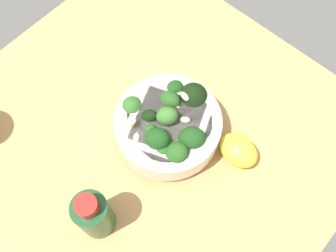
# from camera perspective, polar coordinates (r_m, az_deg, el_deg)

# --- Properties ---
(ground_plane) EXTENTS (0.70, 0.70, 0.05)m
(ground_plane) POSITION_cam_1_polar(r_m,az_deg,el_deg) (0.74, -3.37, -2.45)
(ground_plane) COLOR tan
(bowl_of_broccoli) EXTENTS (0.19, 0.19, 0.10)m
(bowl_of_broccoli) POSITION_cam_1_polar(r_m,az_deg,el_deg) (0.68, 0.10, 0.14)
(bowl_of_broccoli) COLOR silver
(bowl_of_broccoli) RESTS_ON ground_plane
(lemon_wedge) EXTENTS (0.07, 0.06, 0.05)m
(lemon_wedge) POSITION_cam_1_polar(r_m,az_deg,el_deg) (0.70, 10.22, -3.51)
(lemon_wedge) COLOR yellow
(lemon_wedge) RESTS_ON ground_plane
(bottle_short) EXTENTS (0.06, 0.06, 0.13)m
(bottle_short) POSITION_cam_1_polar(r_m,az_deg,el_deg) (0.63, -10.75, -12.58)
(bottle_short) COLOR #194723
(bottle_short) RESTS_ON ground_plane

